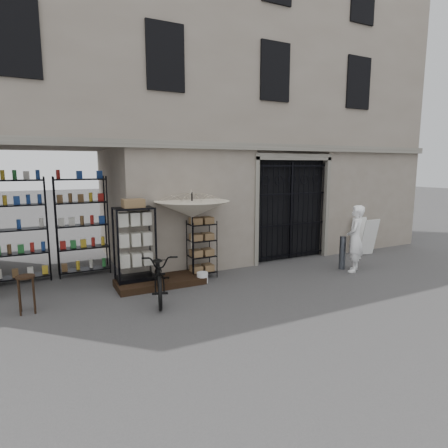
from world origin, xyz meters
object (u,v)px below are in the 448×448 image
wire_rack (202,250)px  wooden_stool (27,293)px  display_cabinet (135,248)px  bicycle (160,298)px  market_umbrella (192,205)px  steel_bollard (342,253)px  easel_sign (365,236)px  shopkeeper (353,271)px  white_bucket (202,278)px

wire_rack → wooden_stool: 3.94m
wire_rack → display_cabinet: bearing=-176.9°
wire_rack → bicycle: wire_rack is taller
market_umbrella → bicycle: size_ratio=1.30×
wooden_stool → steel_bollard: steel_bollard is taller
wooden_stool → steel_bollard: (7.53, -0.42, 0.07)m
wire_rack → steel_bollard: 3.81m
easel_sign → display_cabinet: bearing=-176.5°
display_cabinet → wooden_stool: display_cabinet is taller
display_cabinet → easel_sign: 7.16m
wire_rack → bicycle: size_ratio=0.72×
bicycle → wooden_stool: 2.53m
wire_rack → steel_bollard: bearing=-12.5°
display_cabinet → market_umbrella: size_ratio=0.71×
wire_rack → shopkeeper: size_ratio=0.81×
wire_rack → market_umbrella: 1.18m
steel_bollard → easel_sign: (1.84, 0.92, 0.13)m
wooden_stool → steel_bollard: 7.54m
market_umbrella → wooden_stool: market_umbrella is taller
steel_bollard → shopkeeper: (0.11, -0.30, -0.45)m
shopkeeper → steel_bollard: bearing=-108.3°
white_bucket → easel_sign: 5.71m
bicycle → easel_sign: easel_sign is taller
bicycle → wooden_stool: size_ratio=2.73×
white_bucket → shopkeeper: (3.96, -0.89, -0.13)m
display_cabinet → easel_sign: size_ratio=1.62×
display_cabinet → bicycle: size_ratio=0.92×
market_umbrella → shopkeeper: size_ratio=1.46×
market_umbrella → white_bucket: market_umbrella is taller
market_umbrella → wooden_stool: 3.91m
market_umbrella → wire_rack: bearing=20.3°
bicycle → easel_sign: 6.98m
display_cabinet → steel_bollard: display_cabinet is taller
white_bucket → wooden_stool: 3.70m
wire_rack → wooden_stool: wire_rack is taller
market_umbrella → wooden_stool: size_ratio=3.54×
market_umbrella → steel_bollard: market_umbrella is taller
wooden_stool → white_bucket: bearing=2.7°
white_bucket → steel_bollard: 3.90m
display_cabinet → market_umbrella: 1.66m
market_umbrella → easel_sign: bearing=-0.2°
market_umbrella → shopkeeper: bearing=-17.1°
wire_rack → market_umbrella: size_ratio=0.56×
shopkeeper → market_umbrella: bearing=-55.6°
display_cabinet → market_umbrella: bearing=11.9°
market_umbrella → shopkeeper: (4.05, -1.25, -1.84)m
market_umbrella → white_bucket: bearing=-74.8°
display_cabinet → wire_rack: bearing=16.4°
shopkeeper → easel_sign: (1.73, 1.22, 0.58)m
market_umbrella → bicycle: 2.34m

